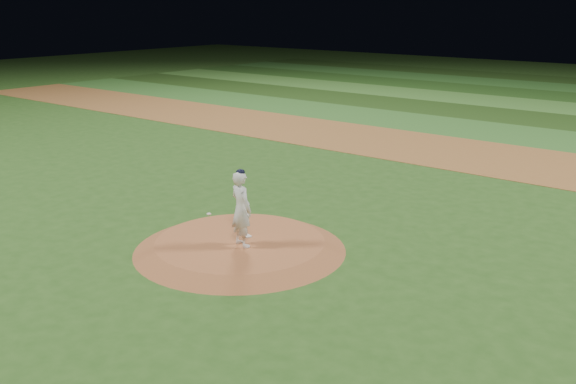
{
  "coord_description": "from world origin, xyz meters",
  "views": [
    {
      "loc": [
        10.69,
        -11.41,
        6.19
      ],
      "look_at": [
        0.0,
        2.0,
        1.1
      ],
      "focal_mm": 40.0,
      "sensor_mm": 36.0,
      "label": 1
    }
  ],
  "objects_px": {
    "pitching_rubber": "(244,234)",
    "pitchers_mound": "(240,245)",
    "rosin_bag": "(209,214)",
    "pitcher_on_mound": "(241,209)"
  },
  "relations": [
    {
      "from": "pitching_rubber",
      "to": "pitchers_mound",
      "type": "bearing_deg",
      "value": -42.95
    },
    {
      "from": "rosin_bag",
      "to": "pitcher_on_mound",
      "type": "distance_m",
      "value": 2.82
    },
    {
      "from": "pitching_rubber",
      "to": "rosin_bag",
      "type": "distance_m",
      "value": 1.95
    },
    {
      "from": "pitchers_mound",
      "to": "rosin_bag",
      "type": "height_order",
      "value": "rosin_bag"
    },
    {
      "from": "pitching_rubber",
      "to": "rosin_bag",
      "type": "bearing_deg",
      "value": -179.64
    },
    {
      "from": "pitchers_mound",
      "to": "pitcher_on_mound",
      "type": "distance_m",
      "value": 1.16
    },
    {
      "from": "pitchers_mound",
      "to": "pitching_rubber",
      "type": "distance_m",
      "value": 0.48
    },
    {
      "from": "pitchers_mound",
      "to": "rosin_bag",
      "type": "relative_size",
      "value": 40.16
    },
    {
      "from": "pitching_rubber",
      "to": "pitcher_on_mound",
      "type": "xyz_separation_m",
      "value": [
        0.51,
        -0.62,
        0.97
      ]
    },
    {
      "from": "pitchers_mound",
      "to": "pitcher_on_mound",
      "type": "xyz_separation_m",
      "value": [
        0.27,
        -0.22,
        1.11
      ]
    }
  ]
}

